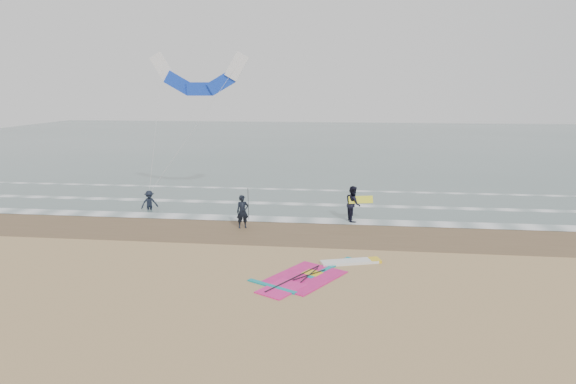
# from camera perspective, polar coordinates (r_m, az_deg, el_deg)

# --- Properties ---
(ground) EXTENTS (120.00, 120.00, 0.00)m
(ground) POSITION_cam_1_polar(r_m,az_deg,el_deg) (19.62, 2.71, -9.34)
(ground) COLOR tan
(ground) RESTS_ON ground
(sea_water) EXTENTS (120.00, 80.00, 0.02)m
(sea_water) POSITION_cam_1_polar(r_m,az_deg,el_deg) (66.67, 5.87, 5.45)
(sea_water) COLOR #47605E
(sea_water) RESTS_ON ground
(wet_sand_band) EXTENTS (120.00, 5.00, 0.01)m
(wet_sand_band) POSITION_cam_1_polar(r_m,az_deg,el_deg) (25.30, 3.75, -4.51)
(wet_sand_band) COLOR brown
(wet_sand_band) RESTS_ON ground
(foam_waterline) EXTENTS (120.00, 9.15, 0.02)m
(foam_waterline) POSITION_cam_1_polar(r_m,az_deg,el_deg) (29.59, 4.25, -2.10)
(foam_waterline) COLOR white
(foam_waterline) RESTS_ON ground
(windsurf_rig) EXTENTS (5.03, 4.76, 0.12)m
(windsurf_rig) POSITION_cam_1_polar(r_m,az_deg,el_deg) (19.84, 3.35, -9.00)
(windsurf_rig) COLOR white
(windsurf_rig) RESTS_ON ground
(person_standing) EXTENTS (0.73, 0.62, 1.69)m
(person_standing) POSITION_cam_1_polar(r_m,az_deg,el_deg) (25.97, -5.07, -2.19)
(person_standing) COLOR black
(person_standing) RESTS_ON ground
(person_walking) EXTENTS (0.91, 1.07, 1.91)m
(person_walking) POSITION_cam_1_polar(r_m,az_deg,el_deg) (27.35, 7.23, -1.31)
(person_walking) COLOR black
(person_walking) RESTS_ON ground
(person_wading) EXTENTS (1.12, 1.00, 1.50)m
(person_wading) POSITION_cam_1_polar(r_m,az_deg,el_deg) (30.71, -15.17, -0.59)
(person_wading) COLOR black
(person_wading) RESTS_ON ground
(held_pole) EXTENTS (0.17, 0.86, 1.82)m
(held_pole) POSITION_cam_1_polar(r_m,az_deg,el_deg) (25.82, -4.43, -1.36)
(held_pole) COLOR black
(held_pole) RESTS_ON ground
(carried_kiteboard) EXTENTS (1.30, 0.51, 0.39)m
(carried_kiteboard) POSITION_cam_1_polar(r_m,az_deg,el_deg) (27.20, 8.09, -0.85)
(carried_kiteboard) COLOR yellow
(carried_kiteboard) RESTS_ON ground
(surf_kite) EXTENTS (6.05, 2.87, 8.16)m
(surf_kite) POSITION_cam_1_polar(r_m,az_deg,el_deg) (31.82, -9.84, 12.38)
(surf_kite) COLOR white
(surf_kite) RESTS_ON ground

